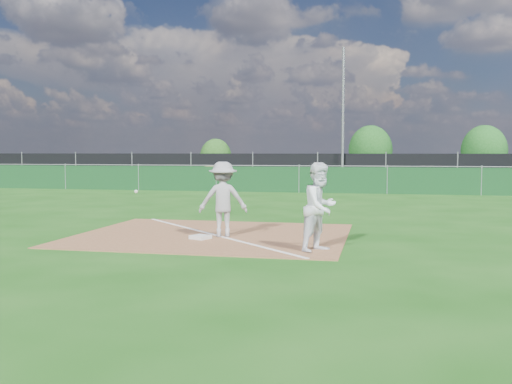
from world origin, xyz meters
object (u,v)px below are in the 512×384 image
first_base (200,237)px  light_pole (343,116)px  car_left (225,169)px  tree_left (216,157)px  runner (321,207)px  tree_right (484,151)px  car_right (417,169)px  play_at_first (223,199)px  tree_mid (370,150)px  car_mid (289,170)px

first_base → light_pole: bearing=86.0°
light_pole → car_left: size_ratio=2.01×
tree_left → runner: bearing=-70.4°
car_left → tree_left: 5.70m
runner → tree_right: size_ratio=0.44×
tree_right → light_pole: bearing=-132.8°
car_left → tree_left: bearing=21.9°
light_pole → car_right: 7.53m
runner → tree_left: 34.89m
play_at_first → tree_left: (-9.42, 31.52, 0.67)m
car_left → tree_mid: 11.75m
car_left → car_mid: bearing=-84.8°
tree_left → tree_right: 20.20m
tree_mid → tree_right: 8.15m
light_pole → car_left: bearing=152.4°
tree_mid → car_right: bearing=-60.9°
car_left → car_right: (13.00, 0.61, 0.05)m
tree_right → first_base: bearing=-108.8°
tree_mid → light_pole: bearing=-97.6°
first_base → car_left: car_left is taller
light_pole → first_base: bearing=-94.0°
light_pole → car_mid: bearing=129.2°
runner → car_right: runner is taller
runner → car_mid: 28.59m
first_base → car_mid: size_ratio=0.09×
runner → car_mid: (-5.07, 28.14, -0.17)m
car_mid → tree_mid: (5.40, 5.79, 1.35)m
first_base → runner: bearing=-18.6°
runner → tree_left: (-11.70, 32.87, 0.67)m
light_pole → first_base: (-1.57, -22.37, -3.94)m
car_mid → play_at_first: bearing=176.2°
car_right → tree_mid: size_ratio=1.28×
car_right → tree_mid: (-3.15, 5.66, 1.28)m
runner → tree_right: bearing=18.5°
car_mid → tree_right: 14.66m
car_left → car_mid: car_left is taller
car_mid → tree_right: tree_right is taller
light_pole → tree_mid: bearing=82.4°
light_pole → tree_right: (9.57, 10.33, -2.01)m
light_pole → first_base: size_ratio=22.23×
first_base → tree_left: 33.25m
car_right → tree_mid: tree_mid is taller
play_at_first → car_right: play_at_first is taller
car_right → runner: bearing=149.8°
play_at_first → tree_mid: size_ratio=0.65×
first_base → runner: runner is taller
first_base → car_mid: car_mid is taller
car_right → tree_left: bearing=50.0°
tree_mid → tree_right: bearing=-2.4°
light_pole → runner: size_ratio=4.74×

